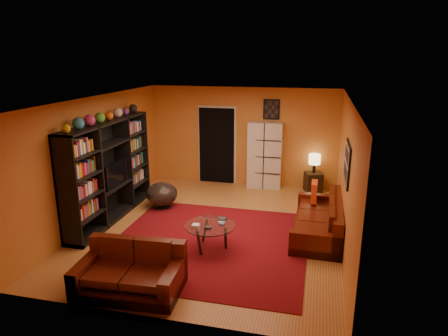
% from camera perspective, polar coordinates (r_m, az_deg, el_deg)
% --- Properties ---
extents(floor, '(6.00, 6.00, 0.00)m').
position_cam_1_polar(floor, '(8.26, -1.45, -8.45)').
color(floor, '#9C6530').
rests_on(floor, ground).
extents(ceiling, '(6.00, 6.00, 0.00)m').
position_cam_1_polar(ceiling, '(7.56, -1.59, 9.78)').
color(ceiling, white).
rests_on(ceiling, wall_back).
extents(wall_back, '(6.00, 0.00, 6.00)m').
position_cam_1_polar(wall_back, '(10.66, 2.66, 4.51)').
color(wall_back, '#C4702B').
rests_on(wall_back, floor).
extents(wall_front, '(6.00, 0.00, 6.00)m').
position_cam_1_polar(wall_front, '(5.14, -10.28, -8.58)').
color(wall_front, '#C4702B').
rests_on(wall_front, floor).
extents(wall_left, '(0.00, 6.00, 6.00)m').
position_cam_1_polar(wall_left, '(8.78, -17.49, 1.28)').
color(wall_left, '#C4702B').
rests_on(wall_left, floor).
extents(wall_right, '(0.00, 6.00, 6.00)m').
position_cam_1_polar(wall_right, '(7.58, 17.06, -0.95)').
color(wall_right, '#C4702B').
rests_on(wall_right, floor).
extents(rug, '(3.60, 3.60, 0.01)m').
position_cam_1_polar(rug, '(7.62, -2.09, -10.60)').
color(rug, '#550911').
rests_on(rug, floor).
extents(doorway, '(0.95, 0.10, 2.04)m').
position_cam_1_polar(doorway, '(10.83, -1.04, 3.20)').
color(doorway, black).
rests_on(doorway, floor).
extents(wall_art_right, '(0.03, 1.00, 0.70)m').
position_cam_1_polar(wall_art_right, '(7.21, 17.21, 0.67)').
color(wall_art_right, black).
rests_on(wall_art_right, wall_right).
extents(wall_art_back, '(0.42, 0.03, 0.52)m').
position_cam_1_polar(wall_art_back, '(10.40, 6.80, 8.32)').
color(wall_art_back, black).
rests_on(wall_art_back, wall_back).
extents(entertainment_unit, '(0.45, 3.00, 2.10)m').
position_cam_1_polar(entertainment_unit, '(8.73, -16.09, -0.38)').
color(entertainment_unit, black).
rests_on(entertainment_unit, floor).
extents(tv, '(0.89, 0.12, 0.51)m').
position_cam_1_polar(tv, '(8.76, -15.64, -0.81)').
color(tv, black).
rests_on(tv, entertainment_unit).
extents(sofa, '(0.94, 2.22, 0.85)m').
position_cam_1_polar(sofa, '(8.10, 13.82, -7.26)').
color(sofa, '#431109').
rests_on(sofa, rug).
extents(loveseat, '(1.58, 1.01, 0.85)m').
position_cam_1_polar(loveseat, '(6.32, -13.06, -14.17)').
color(loveseat, '#431109').
rests_on(loveseat, rug).
extents(throw_pillow, '(0.12, 0.42, 0.42)m').
position_cam_1_polar(throw_pillow, '(8.61, 12.74, -3.30)').
color(throw_pillow, '#EC451A').
rests_on(throw_pillow, sofa).
extents(coffee_table, '(0.92, 0.92, 0.46)m').
position_cam_1_polar(coffee_table, '(7.24, -2.04, -8.49)').
color(coffee_table, silver).
rests_on(coffee_table, floor).
extents(storage_cabinet, '(0.89, 0.43, 1.74)m').
position_cam_1_polar(storage_cabinet, '(10.46, 5.82, 1.82)').
color(storage_cabinet, beige).
rests_on(storage_cabinet, floor).
extents(bowl_chair, '(0.72, 0.72, 0.58)m').
position_cam_1_polar(bowl_chair, '(9.30, -8.87, -3.72)').
color(bowl_chair, black).
rests_on(bowl_chair, floor).
extents(side_table, '(0.51, 0.51, 0.50)m').
position_cam_1_polar(side_table, '(10.50, 12.61, -1.97)').
color(side_table, black).
rests_on(side_table, floor).
extents(table_lamp, '(0.29, 0.29, 0.48)m').
position_cam_1_polar(table_lamp, '(10.34, 12.81, 1.16)').
color(table_lamp, black).
rests_on(table_lamp, side_table).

